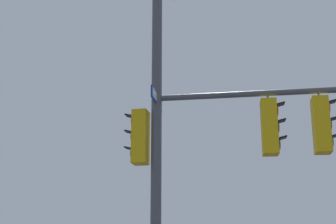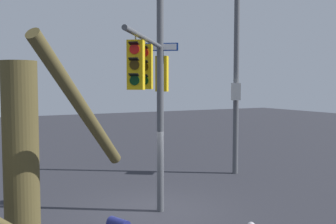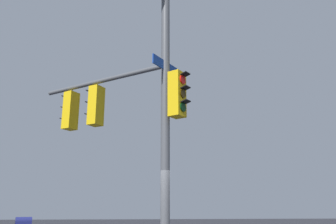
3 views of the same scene
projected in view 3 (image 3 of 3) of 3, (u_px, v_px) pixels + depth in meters
The scene contains 1 object.
main_signal_pole_assembly at pixel (135, 78), 8.81m from camera, with size 3.98×4.82×9.35m.
Camera 3 is at (-0.78, -8.13, 1.72)m, focal length 37.03 mm.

